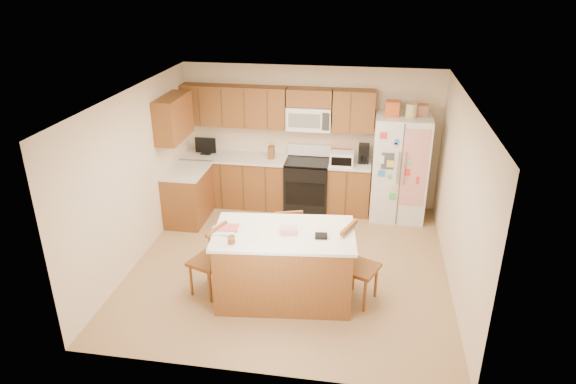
% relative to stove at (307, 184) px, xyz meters
% --- Properties ---
extents(ground, '(4.50, 4.50, 0.00)m').
position_rel_stove_xyz_m(ground, '(0.00, -1.94, -0.47)').
color(ground, '#9D7449').
rests_on(ground, ground).
extents(room_shell, '(4.60, 4.60, 2.52)m').
position_rel_stove_xyz_m(room_shell, '(0.00, -1.94, 0.97)').
color(room_shell, beige).
rests_on(room_shell, ground).
extents(cabinetry, '(3.36, 1.56, 2.15)m').
position_rel_stove_xyz_m(cabinetry, '(-0.98, -0.15, 0.44)').
color(cabinetry, brown).
rests_on(cabinetry, ground).
extents(stove, '(0.76, 0.65, 1.13)m').
position_rel_stove_xyz_m(stove, '(0.00, 0.00, 0.00)').
color(stove, black).
rests_on(stove, ground).
extents(refrigerator, '(0.90, 0.79, 2.04)m').
position_rel_stove_xyz_m(refrigerator, '(1.57, -0.06, 0.45)').
color(refrigerator, white).
rests_on(refrigerator, ground).
extents(island, '(1.87, 1.21, 1.06)m').
position_rel_stove_xyz_m(island, '(0.04, -2.75, 0.02)').
color(island, brown).
rests_on(island, ground).
extents(windsor_chair_left, '(0.55, 0.56, 1.02)m').
position_rel_stove_xyz_m(windsor_chair_left, '(-0.94, -2.81, 0.01)').
color(windsor_chair_left, brown).
rests_on(windsor_chair_left, ground).
extents(windsor_chair_back, '(0.51, 0.50, 0.96)m').
position_rel_stove_xyz_m(windsor_chair_back, '(-0.03, -2.01, -0.02)').
color(windsor_chair_back, brown).
rests_on(windsor_chair_back, ground).
extents(windsor_chair_right, '(0.57, 0.58, 1.05)m').
position_rel_stove_xyz_m(windsor_chair_right, '(0.99, -2.66, 0.02)').
color(windsor_chair_right, brown).
rests_on(windsor_chair_right, ground).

